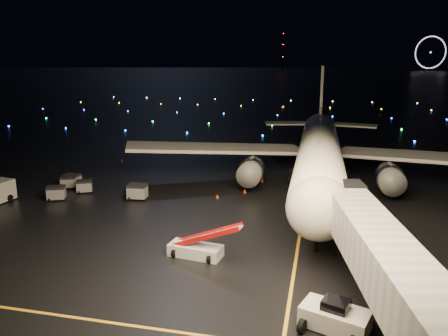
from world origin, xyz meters
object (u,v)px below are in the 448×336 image
Objects in this scene: baggage_cart_0 at (137,192)px; baggage_cart_3 at (84,186)px; baggage_cart_2 at (56,193)px; belt_loader at (195,238)px; baggage_cart_4 at (69,182)px; airliner at (321,126)px; baggage_cart_1 at (73,180)px; crew_c at (136,189)px; pushback_tug at (335,315)px.

baggage_cart_3 is (-7.71, 1.15, -0.15)m from baggage_cart_0.
baggage_cart_0 is at bearing -7.36° from baggage_cart_2.
baggage_cart_4 is at bearing 151.97° from belt_loader.
belt_loader is 23.45m from baggage_cart_2.
baggage_cart_1 is at bearing -163.35° from airliner.
belt_loader is 3.58× the size of baggage_cart_4.
baggage_cart_2 reaches higher than baggage_cart_1.
airliner reaches higher than baggage_cart_1.
crew_c is 0.93× the size of baggage_cart_4.
pushback_tug is at bearing -87.99° from airliner.
baggage_cart_2 is at bearing -139.10° from baggage_cart_3.
belt_loader reaches higher than baggage_cart_1.
baggage_cart_0 is at bearing -32.56° from baggage_cart_3.
baggage_cart_4 is (-2.98, 1.22, 0.01)m from baggage_cart_3.
baggage_cart_3 is (-7.01, -0.13, -0.08)m from crew_c.
airliner is 35.48m from pushback_tug.
baggage_cart_1 is 1.06× the size of baggage_cart_4.
baggage_cart_3 is at bearing 166.89° from baggage_cart_0.
airliner reaches higher than baggage_cart_0.
baggage_cart_0 is at bearing -31.22° from baggage_cart_4.
airliner is 29.09m from belt_loader.
baggage_cart_2 is 1.07× the size of baggage_cart_4.
baggage_cart_4 is at bearing -86.55° from baggage_cart_1.
pushback_tug is at bearing -60.85° from baggage_cart_3.
baggage_cart_2 is at bearing -93.18° from baggage_cart_4.
baggage_cart_1 is (-10.70, 3.32, -0.10)m from baggage_cart_0.
baggage_cart_0 reaches higher than baggage_cart_2.
baggage_cart_1 is at bearing 71.78° from baggage_cart_4.
crew_c is 0.79× the size of baggage_cart_0.
baggage_cart_4 is at bearing -161.80° from airliner.
belt_loader is 3.85× the size of crew_c.
belt_loader is 19.04m from crew_c.
pushback_tug is (1.67, -34.81, -6.63)m from airliner.
pushback_tug is 32.68m from crew_c.
pushback_tug is 2.37× the size of crew_c.
crew_c is (-11.96, 14.80, -0.75)m from belt_loader.
baggage_cart_2 is (-20.63, 11.12, -0.77)m from belt_loader.
belt_loader is 27.11m from baggage_cart_4.
pushback_tug is 2.23× the size of baggage_cart_3.
baggage_cart_1 is 5.87m from baggage_cart_2.
airliner reaches higher than baggage_cart_3.
baggage_cart_1 is at bearing 150.39° from belt_loader.
airliner is 25.70m from baggage_cart_0.
baggage_cart_0 is (-22.67, 21.57, -0.05)m from pushback_tug.
airliner is 24.45× the size of baggage_cart_0.
baggage_cart_4 is (-21.96, 15.88, -0.83)m from belt_loader.
belt_loader is 3.04× the size of baggage_cart_0.
baggage_cart_4 is at bearing -130.88° from crew_c.
pushback_tug is 2.06× the size of baggage_cart_2.
baggage_cart_2 is at bearing 168.33° from pushback_tug.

